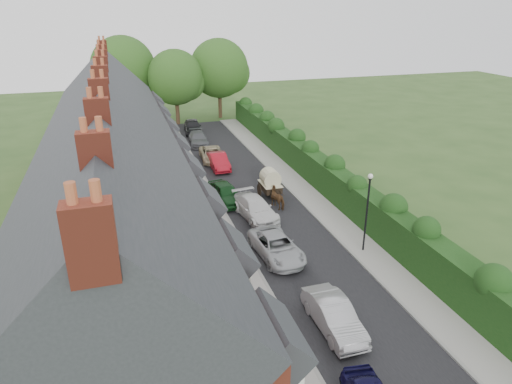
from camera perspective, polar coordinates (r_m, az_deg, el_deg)
ground at (r=25.07m, az=10.84°, el=-12.79°), size 140.00×140.00×0.00m
road at (r=33.64m, az=1.53°, el=-2.68°), size 6.00×58.00×0.02m
pavement_hedge_side at (r=35.03m, az=7.91°, el=-1.75°), size 2.20×58.00×0.12m
pavement_house_side at (r=32.71m, az=-4.89°, el=-3.43°), size 1.70×58.00×0.12m
kerb_hedge_side at (r=34.63m, az=6.33°, el=-1.95°), size 0.18×58.00×0.13m
kerb_house_side at (r=32.86m, az=-3.53°, el=-3.25°), size 0.18×58.00×0.13m
hedge at (r=35.20m, az=10.71°, el=0.91°), size 2.10×58.00×2.85m
terrace_row at (r=29.52m, az=-17.19°, el=1.97°), size 9.05×40.50×11.50m
garden_wall_row at (r=31.48m, az=-6.30°, el=-3.76°), size 0.35×40.35×1.10m
lamppost at (r=28.02m, az=13.79°, el=-1.35°), size 0.32×0.32×5.16m
tree_far_left at (r=59.04m, az=-9.72°, el=13.80°), size 7.14×6.80×9.29m
tree_far_right at (r=61.97m, az=-4.30°, el=15.01°), size 7.98×7.60×10.31m
tree_far_back at (r=61.42m, az=-15.84°, el=14.48°), size 8.40×8.00×10.82m
car_silver_a at (r=22.53m, az=9.69°, el=-14.97°), size 1.61×4.45×1.46m
car_silver_b at (r=27.86m, az=2.59°, el=-6.82°), size 2.66×5.08×1.37m
car_white at (r=32.69m, az=-0.06°, el=-2.07°), size 2.65×5.24×1.46m
car_green at (r=35.34m, az=-3.84°, el=-0.11°), size 2.52×4.72×1.53m
car_red at (r=42.75m, az=-4.73°, el=3.86°), size 1.51×4.32×1.42m
car_beige at (r=45.05m, az=-5.53°, el=4.72°), size 2.40×4.74×1.28m
car_grey at (r=50.45m, az=-7.22°, el=6.63°), size 2.27×4.83×1.36m
car_black at (r=55.17m, az=-7.92°, el=8.10°), size 2.33×4.89×1.61m
horse at (r=34.39m, az=2.82°, el=-0.73°), size 1.37×1.99×1.54m
horse_cart at (r=35.89m, az=1.78°, el=1.33°), size 1.50×3.31×2.39m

